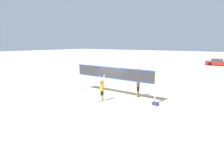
# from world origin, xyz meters

# --- Properties ---
(ground_plane) EXTENTS (200.00, 200.00, 0.00)m
(ground_plane) POSITION_xyz_m (0.00, 0.00, 0.00)
(ground_plane) COLOR beige
(volleyball_net) EXTENTS (7.58, 0.13, 2.40)m
(volleyball_net) POSITION_xyz_m (0.00, 0.00, 1.69)
(volleyball_net) COLOR beige
(volleyball_net) RESTS_ON ground_plane
(player_spiker) EXTENTS (0.28, 0.69, 2.00)m
(player_spiker) POSITION_xyz_m (0.24, -1.67, 1.05)
(player_spiker) COLOR tan
(player_spiker) RESTS_ON ground_plane
(player_blocker) EXTENTS (0.28, 0.72, 2.28)m
(player_blocker) POSITION_xyz_m (2.02, 0.77, 1.21)
(player_blocker) COLOR #8C664C
(player_blocker) RESTS_ON ground_plane
(volleyball) EXTENTS (0.23, 0.23, 0.23)m
(volleyball) POSITION_xyz_m (0.09, -1.92, 0.12)
(volleyball) COLOR white
(volleyball) RESTS_ON ground_plane
(gear_bag) EXTENTS (0.43, 0.26, 0.21)m
(gear_bag) POSITION_xyz_m (3.88, -0.25, 0.11)
(gear_bag) COLOR navy
(gear_bag) RESTS_ON ground_plane
(parked_car_near) EXTENTS (4.69, 2.32, 1.32)m
(parked_car_near) POSITION_xyz_m (5.71, 29.01, 0.60)
(parked_car_near) COLOR maroon
(parked_car_near) RESTS_ON ground_plane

